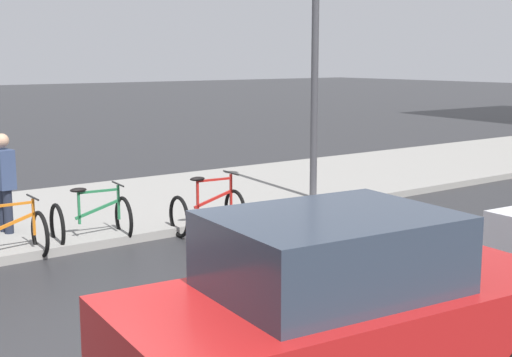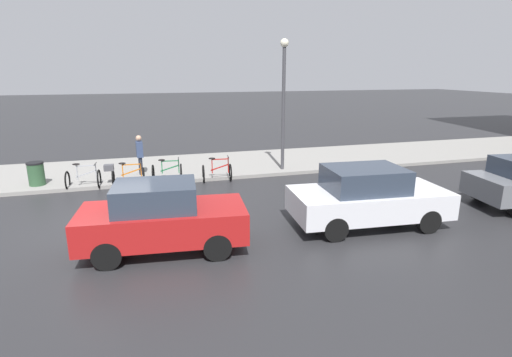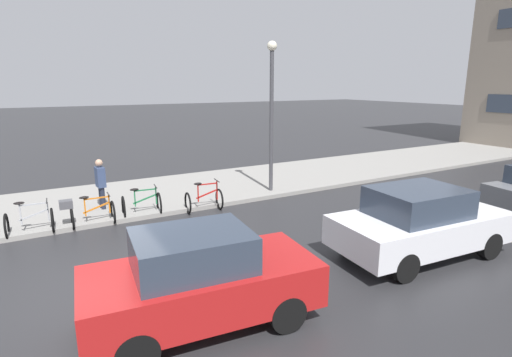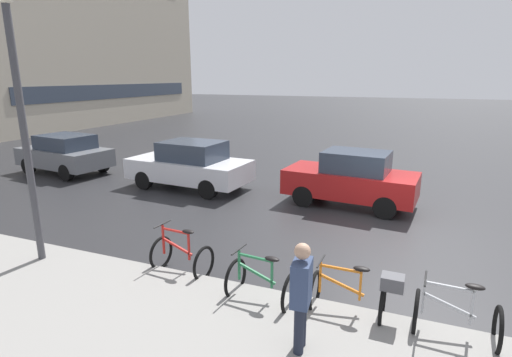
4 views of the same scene
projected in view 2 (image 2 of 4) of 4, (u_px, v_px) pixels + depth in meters
name	position (u px, v px, depth m)	size (l,w,h in m)	color
ground_plane	(107.00, 223.00, 11.30)	(140.00, 140.00, 0.00)	#28282B
sidewalk_kerb	(331.00, 158.00, 19.55)	(4.80, 60.00, 0.14)	gray
bicycle_nearest	(83.00, 179.00, 14.45)	(0.77, 1.17, 0.98)	black
bicycle_second	(124.00, 174.00, 14.75)	(0.72, 1.42, 0.93)	black
bicycle_third	(167.00, 172.00, 15.35)	(0.83, 1.19, 0.94)	black
bicycle_farthest	(217.00, 172.00, 15.45)	(0.79, 1.16, 0.99)	black
car_red	(162.00, 218.00, 9.41)	(2.09, 4.01, 1.68)	#AD1919
car_white	(367.00, 197.00, 10.99)	(2.24, 4.39, 1.66)	silver
pedestrian	(140.00, 154.00, 15.93)	(0.42, 0.27, 1.72)	#1E2333
streetlamp	(284.00, 93.00, 16.16)	(0.34, 0.34, 5.41)	#424247
trash_bin	(36.00, 175.00, 14.51)	(0.58, 0.58, 0.99)	#2D5133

